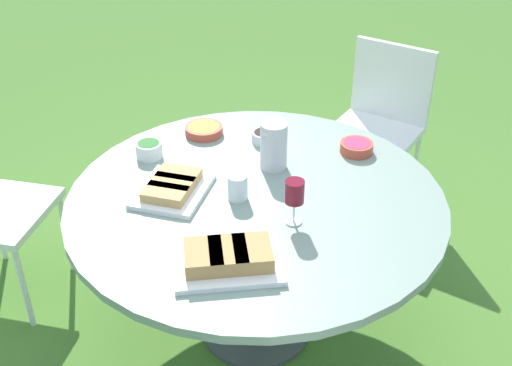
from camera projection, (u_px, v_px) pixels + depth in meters
ground_plane at (256, 328)px, 2.84m from camera, size 40.00×40.00×0.00m
dining_table at (256, 213)px, 2.50m from camera, size 1.45×1.45×0.71m
chair_near_right at (381, 116)px, 3.42m from camera, size 0.48×0.50×0.89m
water_pitcher at (274, 146)px, 2.58m from camera, size 0.12×0.11×0.20m
wine_glass at (295, 193)px, 2.25m from camera, size 0.07×0.07×0.18m
platter_bread_main at (172, 188)px, 2.46m from camera, size 0.38×0.36×0.06m
platter_charcuterie at (228, 258)px, 2.09m from camera, size 0.43×0.42×0.07m
bowl_fries at (204, 130)px, 2.86m from camera, size 0.17×0.17×0.04m
bowl_salad at (149, 149)px, 2.69m from camera, size 0.11×0.11×0.07m
bowl_olives at (264, 136)px, 2.80m from camera, size 0.11×0.11×0.05m
bowl_dip_red at (357, 147)px, 2.72m from camera, size 0.14×0.14×0.05m
cup_water_near at (238, 187)px, 2.42m from camera, size 0.08×0.08×0.10m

